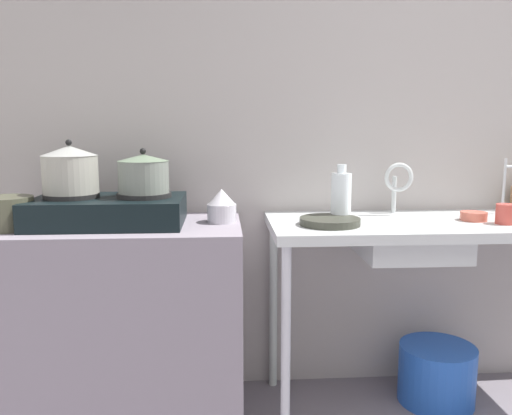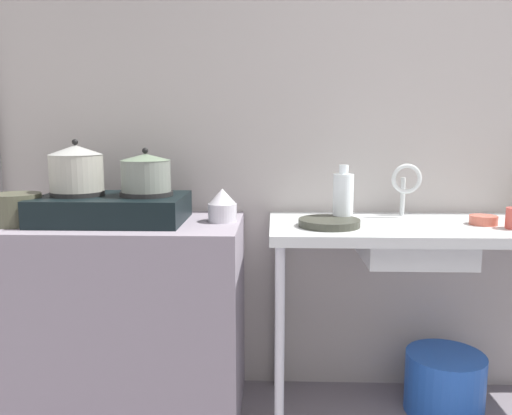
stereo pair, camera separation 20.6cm
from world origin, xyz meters
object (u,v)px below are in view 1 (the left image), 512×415
Objects in this scene: small_bowl_on_drainboard at (474,216)px; bucket_on_floor at (437,374)px; pot_on_right_burner at (144,173)px; frying_pan at (330,221)px; stove at (109,210)px; bottle_by_sink at (341,196)px; percolator at (222,206)px; faucet at (398,181)px; sink_basin at (408,239)px; pot_beside_stove at (7,213)px; cup_by_rack at (506,214)px; pot_on_left_burner at (70,169)px.

small_bowl_on_drainboard is 0.72m from bucket_on_floor.
pot_on_right_burner is at bearing -178.34° from bucket_on_floor.
frying_pan is 0.88m from bucket_on_floor.
bottle_by_sink reaches higher than stove.
pot_on_right_burner reaches higher than small_bowl_on_drainboard.
stove is at bearing 179.55° from small_bowl_on_drainboard.
small_bowl_on_drainboard is at bearing -0.45° from stove.
bottle_by_sink reaches higher than percolator.
percolator is 0.78m from faucet.
percolator reaches higher than bucket_on_floor.
sink_basin is (1.21, -0.02, -0.13)m from stove.
stove is 2.55× the size of faucet.
bucket_on_floor is at bearing 17.14° from sink_basin.
bucket_on_floor is (0.18, 0.05, -0.62)m from sink_basin.
cup_by_rack is (1.93, -0.02, -0.02)m from pot_beside_stove.
sink_basin reaches higher than bucket_on_floor.
pot_beside_stove is at bearing -179.77° from frying_pan.
bucket_on_floor is (-0.19, 0.13, -0.73)m from cup_by_rack.
pot_on_right_burner is at bearing 179.00° from sink_basin.
percolator is 0.41× the size of bucket_on_floor.
pot_on_right_burner is at bearing 176.18° from cup_by_rack.
pot_on_right_burner is 0.86× the size of bottle_by_sink.
pot_on_right_burner is 1.35m from small_bowl_on_drainboard.
sink_basin is (1.35, -0.02, -0.29)m from pot_on_left_burner.
stove is 1.48m from small_bowl_on_drainboard.
frying_pan is 2.23× the size of small_bowl_on_drainboard.
frying_pan is at bearing -125.12° from bottle_by_sink.
percolator reaches higher than cup_by_rack.
pot_on_right_burner is 1.03× the size of pot_beside_stove.
stove is 7.34× the size of cup_by_rack.
cup_by_rack is 0.75× the size of small_bowl_on_drainboard.
pot_beside_stove is 1.90m from bucket_on_floor.
pot_on_left_burner is at bearing 175.93° from frying_pan.
pot_on_left_burner reaches higher than faucet.
frying_pan is at bearing -5.63° from pot_on_right_burner.
bottle_by_sink reaches higher than cup_by_rack.
pot_beside_stove reaches higher than bucket_on_floor.
pot_beside_stove reaches higher than cup_by_rack.
faucet is 2.88× the size of cup_by_rack.
pot_on_right_burner reaches higher than stove.
bottle_by_sink is (-0.55, 0.03, 0.08)m from small_bowl_on_drainboard.
faucet is at bearing 25.15° from bottle_by_sink.
bucket_on_floor is at bearing -33.85° from faucet.
faucet is at bearing 145.37° from cup_by_rack.
frying_pan is at bearing 178.06° from cup_by_rack.
percolator is 0.34× the size of sink_basin.
faucet is at bearing 9.78° from percolator.
pot_on_left_burner is 0.92× the size of bottle_by_sink.
pot_on_right_burner reaches higher than sink_basin.
pot_on_right_burner is at bearing 179.50° from small_bowl_on_drainboard.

